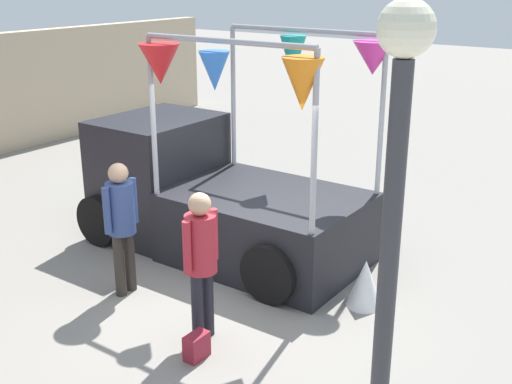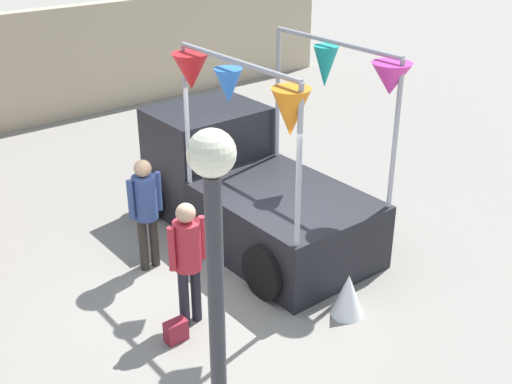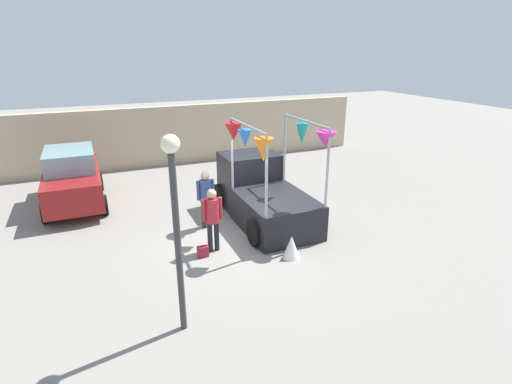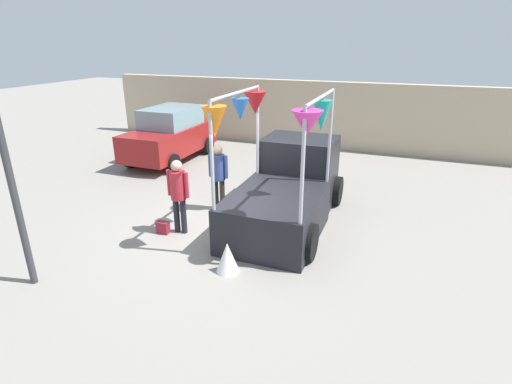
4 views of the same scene
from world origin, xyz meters
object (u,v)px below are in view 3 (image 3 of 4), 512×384
at_px(person_customer, 212,214).
at_px(handbag, 203,251).
at_px(folded_kite_bundle_white, 291,247).
at_px(street_lamp, 175,209).
at_px(person_vendor, 206,194).
at_px(parked_car, 72,178).
at_px(vendor_truck, 261,190).

relative_size(person_customer, handbag, 6.09).
height_order(person_customer, folded_kite_bundle_white, person_customer).
bearing_deg(street_lamp, person_vendor, 67.84).
distance_m(person_vendor, street_lamp, 4.75).
distance_m(parked_car, person_vendor, 4.98).
relative_size(vendor_truck, person_customer, 2.44).
bearing_deg(handbag, person_customer, 29.74).
height_order(person_vendor, handbag, person_vendor).
bearing_deg(folded_kite_bundle_white, parked_car, 129.33).
bearing_deg(person_vendor, street_lamp, -112.16).
relative_size(person_vendor, handbag, 6.09).
distance_m(person_customer, handbag, 0.98).
xyz_separation_m(parked_car, handbag, (2.95, -5.16, -0.80)).
xyz_separation_m(person_customer, handbag, (-0.35, -0.20, -0.89)).
xyz_separation_m(person_customer, street_lamp, (-1.45, -2.71, 1.42)).
height_order(person_vendor, street_lamp, street_lamp).
xyz_separation_m(parked_car, folded_kite_bundle_white, (4.99, -6.09, -0.64)).
distance_m(vendor_truck, parked_car, 6.34).
relative_size(person_customer, person_vendor, 1.00).
bearing_deg(person_customer, person_vendor, 80.06).
bearing_deg(folded_kite_bundle_white, street_lamp, -153.32).
height_order(handbag, folded_kite_bundle_white, folded_kite_bundle_white).
height_order(vendor_truck, person_vendor, vendor_truck).
relative_size(vendor_truck, folded_kite_bundle_white, 6.94).
relative_size(parked_car, person_vendor, 2.34).
height_order(parked_car, person_customer, parked_car).
bearing_deg(person_customer, parked_car, 123.68).
distance_m(vendor_truck, folded_kite_bundle_white, 2.80).
distance_m(vendor_truck, person_vendor, 1.81).
bearing_deg(person_vendor, handbag, -109.91).
distance_m(person_customer, person_vendor, 1.51).
xyz_separation_m(person_customer, person_vendor, (0.26, 1.49, 0.00)).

